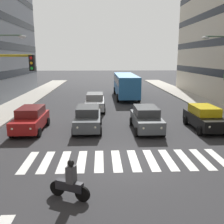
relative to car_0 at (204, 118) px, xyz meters
The scene contains 9 objects.
ground_plane 8.45m from the car_0, 40.63° to the left, with size 180.00×180.00×0.00m, color #2D2D30.
crosswalk_markings 8.45m from the car_0, 40.63° to the left, with size 10.35×2.80×0.01m.
car_0 is the anchor object (origin of this frame).
car_1 4.33m from the car_0, ahead, with size 2.02×4.44×1.72m.
car_2 8.57m from the car_0, ahead, with size 2.02×4.44×1.72m.
car_3 12.65m from the car_0, ahead, with size 2.02×4.44×1.72m.
car_row2_0 10.77m from the car_0, 40.49° to the right, with size 2.02×4.44×1.72m.
bus_behind_traffic 15.88m from the car_0, 74.13° to the right, with size 2.78×10.50×3.00m.
motorcycle_with_rider 12.54m from the car_0, 45.48° to the left, with size 1.59×0.80×1.57m.
Camera 1 is at (1.23, 12.06, 5.22)m, focal length 40.09 mm.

